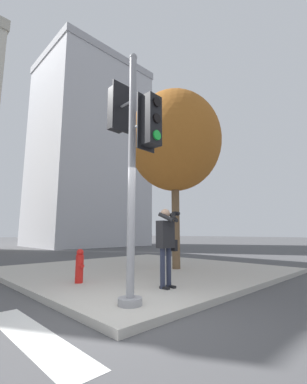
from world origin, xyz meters
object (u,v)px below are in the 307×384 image
at_px(fire_hydrant, 80,266).
at_px(street_tree, 175,141).
at_px(traffic_signal_pole, 132,144).
at_px(person_photographer, 166,240).

bearing_deg(fire_hydrant, street_tree, -0.49).
height_order(traffic_signal_pole, street_tree, street_tree).
distance_m(traffic_signal_pole, street_tree, 4.87).
bearing_deg(street_tree, traffic_signal_pole, -149.21).
distance_m(person_photographer, street_tree, 4.65).
distance_m(street_tree, fire_hydrant, 5.45).
xyz_separation_m(traffic_signal_pole, street_tree, (3.92, 2.34, 1.68)).
bearing_deg(fire_hydrant, person_photographer, -59.80).
relative_size(traffic_signal_pole, fire_hydrant, 5.78).
xyz_separation_m(traffic_signal_pole, fire_hydrant, (0.34, 2.37, -2.42)).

